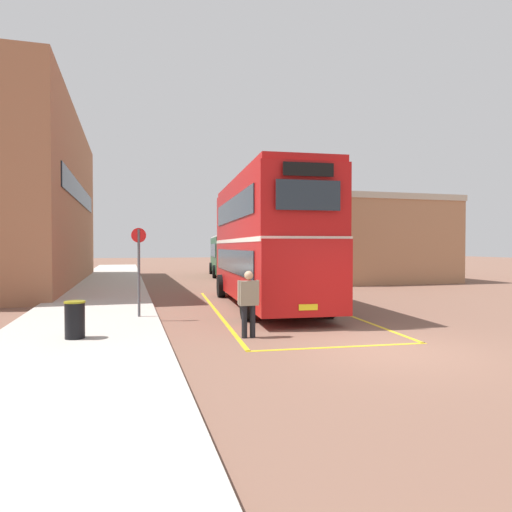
{
  "coord_description": "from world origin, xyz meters",
  "views": [
    {
      "loc": [
        -5.36,
        -8.72,
        2.25
      ],
      "look_at": [
        -0.27,
        9.39,
        1.85
      ],
      "focal_mm": 31.93,
      "sensor_mm": 36.0,
      "label": 1
    }
  ],
  "objects_px": {
    "double_decker_bus": "(266,239)",
    "litter_bin": "(75,320)",
    "pedestrian_boarding": "(249,299)",
    "bus_stop_sign": "(139,263)",
    "single_deck_bus": "(229,254)"
  },
  "relations": [
    {
      "from": "single_deck_bus",
      "to": "pedestrian_boarding",
      "type": "distance_m",
      "value": 23.57
    },
    {
      "from": "pedestrian_boarding",
      "to": "single_deck_bus",
      "type": "bearing_deg",
      "value": 78.84
    },
    {
      "from": "double_decker_bus",
      "to": "single_deck_bus",
      "type": "height_order",
      "value": "double_decker_bus"
    },
    {
      "from": "double_decker_bus",
      "to": "bus_stop_sign",
      "type": "height_order",
      "value": "double_decker_bus"
    },
    {
      "from": "litter_bin",
      "to": "bus_stop_sign",
      "type": "relative_size",
      "value": 0.32
    },
    {
      "from": "single_deck_bus",
      "to": "pedestrian_boarding",
      "type": "bearing_deg",
      "value": -101.16
    },
    {
      "from": "single_deck_bus",
      "to": "double_decker_bus",
      "type": "bearing_deg",
      "value": -97.84
    },
    {
      "from": "double_decker_bus",
      "to": "pedestrian_boarding",
      "type": "xyz_separation_m",
      "value": [
        -2.15,
        -5.62,
        -1.57
      ]
    },
    {
      "from": "pedestrian_boarding",
      "to": "bus_stop_sign",
      "type": "distance_m",
      "value": 4.22
    },
    {
      "from": "double_decker_bus",
      "to": "litter_bin",
      "type": "relative_size",
      "value": 12.31
    },
    {
      "from": "single_deck_bus",
      "to": "bus_stop_sign",
      "type": "xyz_separation_m",
      "value": [
        -7.09,
        -19.84,
        0.1
      ]
    },
    {
      "from": "single_deck_bus",
      "to": "litter_bin",
      "type": "xyz_separation_m",
      "value": [
        -8.58,
        -22.77,
        -1.07
      ]
    },
    {
      "from": "double_decker_bus",
      "to": "bus_stop_sign",
      "type": "relative_size",
      "value": 3.96
    },
    {
      "from": "double_decker_bus",
      "to": "single_deck_bus",
      "type": "relative_size",
      "value": 1.23
    },
    {
      "from": "double_decker_bus",
      "to": "pedestrian_boarding",
      "type": "distance_m",
      "value": 6.21
    }
  ]
}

